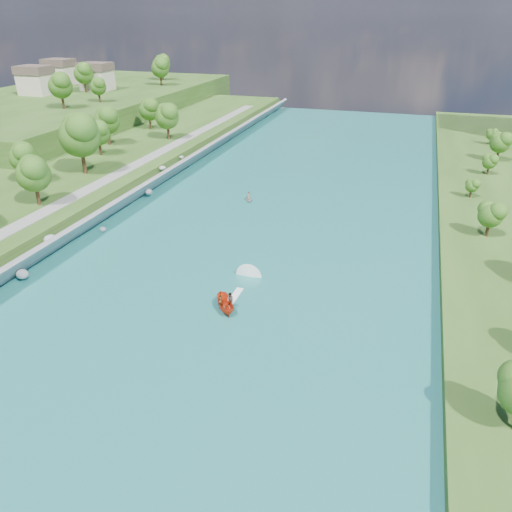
% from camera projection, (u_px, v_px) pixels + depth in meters
% --- Properties ---
extents(ground, '(260.00, 260.00, 0.00)m').
position_uv_depth(ground, '(188.00, 325.00, 56.90)').
color(ground, '#2D5119').
rests_on(ground, ground).
extents(river_water, '(55.00, 240.00, 0.10)m').
position_uv_depth(river_water, '(245.00, 252.00, 73.96)').
color(river_water, '#1B6961').
rests_on(river_water, ground).
extents(ridge_west, '(60.00, 120.00, 9.00)m').
position_uv_depth(ridge_west, '(75.00, 107.00, 158.55)').
color(ridge_west, '#2D5119').
rests_on(ridge_west, ground).
extents(riprap_bank, '(4.34, 236.00, 4.16)m').
position_uv_depth(riprap_bank, '(89.00, 223.00, 79.35)').
color(riprap_bank, slate).
rests_on(riprap_bank, ground).
extents(riverside_path, '(3.00, 200.00, 0.10)m').
position_uv_depth(riverside_path, '(56.00, 206.00, 81.27)').
color(riverside_path, gray).
rests_on(riverside_path, berm_west).
extents(ridge_houses, '(29.50, 29.50, 8.40)m').
position_uv_depth(ridge_houses, '(64.00, 76.00, 160.60)').
color(ridge_houses, beige).
rests_on(ridge_houses, ridge_west).
extents(trees_ridge, '(21.58, 68.18, 10.83)m').
position_uv_depth(trees_ridge, '(118.00, 74.00, 157.01)').
color(trees_ridge, '#255416').
rests_on(trees_ridge, ridge_west).
extents(motorboat, '(3.78, 19.04, 2.16)m').
position_uv_depth(motorboat, '(229.00, 299.00, 60.28)').
color(motorboat, red).
rests_on(motorboat, river_water).
extents(raft, '(3.00, 3.45, 1.66)m').
position_uv_depth(raft, '(249.00, 199.00, 93.64)').
color(raft, gray).
rests_on(raft, river_water).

